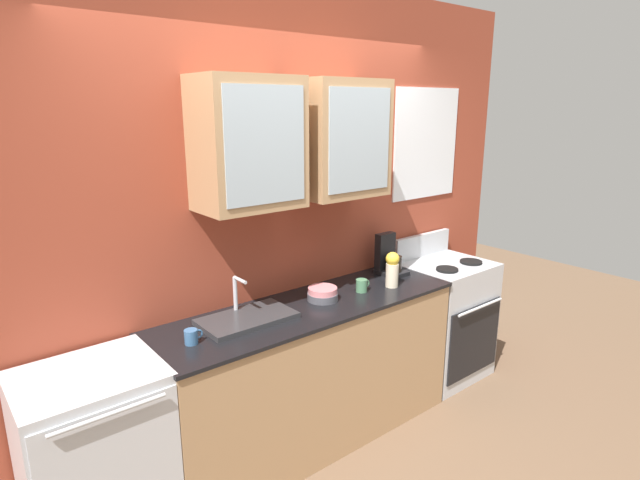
# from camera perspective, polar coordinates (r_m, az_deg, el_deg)

# --- Properties ---
(ground_plane) EXTENTS (10.00, 10.00, 0.00)m
(ground_plane) POSITION_cam_1_polar(r_m,az_deg,el_deg) (3.57, -0.95, -21.02)
(ground_plane) COLOR brown
(back_wall_unit) EXTENTS (4.27, 0.45, 2.81)m
(back_wall_unit) POSITION_cam_1_polar(r_m,az_deg,el_deg) (3.20, -4.30, 4.09)
(back_wall_unit) COLOR #993D28
(back_wall_unit) RESTS_ON ground_plane
(counter) EXTENTS (1.99, 0.59, 0.92)m
(counter) POSITION_cam_1_polar(r_m,az_deg,el_deg) (3.32, -0.99, -14.58)
(counter) COLOR #A87F56
(counter) RESTS_ON ground_plane
(stove_range) EXTENTS (0.65, 0.60, 1.10)m
(stove_range) POSITION_cam_1_polar(r_m,az_deg,el_deg) (4.19, 13.63, -8.46)
(stove_range) COLOR silver
(stove_range) RESTS_ON ground_plane
(sink_faucet) EXTENTS (0.52, 0.30, 0.24)m
(sink_faucet) POSITION_cam_1_polar(r_m,az_deg,el_deg) (2.93, -8.14, -8.53)
(sink_faucet) COLOR #2D2D30
(sink_faucet) RESTS_ON counter
(bowl_stack) EXTENTS (0.19, 0.19, 0.08)m
(bowl_stack) POSITION_cam_1_polar(r_m,az_deg,el_deg) (3.19, 0.30, -6.00)
(bowl_stack) COLOR #4C4C54
(bowl_stack) RESTS_ON counter
(vase) EXTENTS (0.09, 0.09, 0.24)m
(vase) POSITION_cam_1_polar(r_m,az_deg,el_deg) (3.42, 8.02, -3.18)
(vase) COLOR beige
(vase) RESTS_ON counter
(cup_near_sink) EXTENTS (0.10, 0.07, 0.08)m
(cup_near_sink) POSITION_cam_1_polar(r_m,az_deg,el_deg) (2.71, -14.07, -10.36)
(cup_near_sink) COLOR #38608C
(cup_near_sink) RESTS_ON counter
(cup_near_bowls) EXTENTS (0.11, 0.07, 0.08)m
(cup_near_bowls) POSITION_cam_1_polar(r_m,az_deg,el_deg) (3.34, 4.66, -5.05)
(cup_near_bowls) COLOR #4C7F59
(cup_near_bowls) RESTS_ON counter
(dishwasher) EXTENTS (0.64, 0.57, 0.92)m
(dishwasher) POSITION_cam_1_polar(r_m,az_deg,el_deg) (2.84, -23.41, -21.56)
(dishwasher) COLOR silver
(dishwasher) RESTS_ON ground_plane
(coffee_maker) EXTENTS (0.17, 0.20, 0.29)m
(coffee_maker) POSITION_cam_1_polar(r_m,az_deg,el_deg) (3.69, 7.65, -2.12)
(coffee_maker) COLOR black
(coffee_maker) RESTS_ON counter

